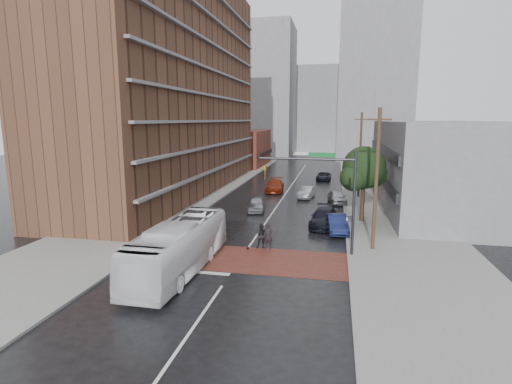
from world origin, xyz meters
The scene contains 24 objects.
ground centered at (0.00, 0.00, 0.00)m, with size 160.00×160.00×0.00m, color black.
crosswalk centered at (0.00, 0.50, 0.01)m, with size 14.00×5.00×0.02m, color brown.
sidewalk_west centered at (-11.50, 25.00, 0.07)m, with size 9.00×90.00×0.15m, color gray.
sidewalk_east centered at (11.50, 25.00, 0.07)m, with size 9.00×90.00×0.15m, color gray.
apartment_block centered at (-14.00, 24.00, 14.00)m, with size 10.00×44.00×28.00m, color brown.
storefront_west centered at (-12.00, 54.00, 3.50)m, with size 8.00×16.00×7.00m, color brown.
building_east centered at (16.50, 20.00, 4.50)m, with size 11.00×26.00×9.00m, color gray.
distant_tower_west centered at (-14.00, 78.00, 16.00)m, with size 18.00×16.00×32.00m, color gray.
distant_tower_east centered at (14.00, 72.00, 18.00)m, with size 16.00×14.00×36.00m, color gray.
distant_tower_center centered at (0.00, 95.00, 12.00)m, with size 12.00×10.00×24.00m, color gray.
street_tree centered at (8.52, 12.03, 4.73)m, with size 4.20×4.10×6.90m.
signal_mast centered at (5.85, 2.50, 4.73)m, with size 6.50×0.30×7.20m.
utility_pole_near centered at (8.80, 4.00, 5.14)m, with size 1.60×0.26×10.00m.
utility_pole_far centered at (8.80, 24.00, 5.14)m, with size 1.60×0.26×10.00m.
transit_bus centered at (-3.14, -2.34, 1.55)m, with size 2.60×11.10×3.09m, color white.
pedestrian_a centered at (1.44, 3.00, 0.95)m, with size 0.69×0.46×1.90m, color black.
pedestrian_b centered at (0.99, 3.00, 0.92)m, with size 0.89×0.70×1.84m, color black.
car_travel_a centered at (-1.81, 14.81, 0.72)m, with size 1.70×4.23×1.44m, color #95979C.
car_travel_b centered at (2.77, 22.49, 0.68)m, with size 1.44×4.12×1.36m, color #B0B3B8.
car_travel_c centered at (-1.62, 26.10, 0.78)m, with size 2.19×5.39×1.56m, color maroon.
suv_travel centered at (4.31, 36.99, 0.62)m, with size 2.05×4.45×1.24m, color black.
car_parked_near centered at (6.30, 8.34, 0.72)m, with size 1.53×4.38×1.44m, color #151E4C.
car_parked_mid centered at (5.20, 10.00, 0.77)m, with size 2.17×5.33×1.55m, color black.
car_parked_far centered at (6.30, 20.10, 0.71)m, with size 1.69×4.20×1.43m, color #A6A8AE.
Camera 1 is at (6.00, -24.25, 9.21)m, focal length 28.00 mm.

